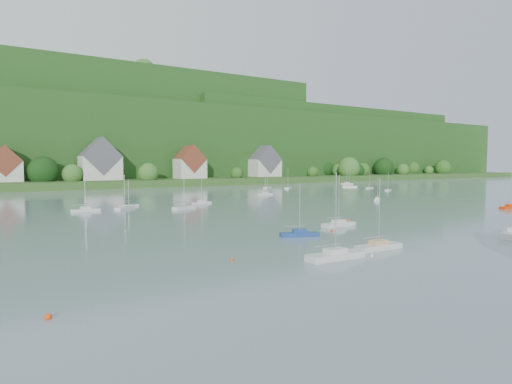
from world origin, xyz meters
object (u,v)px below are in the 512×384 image
at_px(near_sailboat_0, 335,255).
at_px(near_sailboat_2, 379,246).
at_px(near_sailboat_5, 510,207).
at_px(near_sailboat_1, 300,233).
at_px(near_sailboat_3, 339,224).

height_order(near_sailboat_0, near_sailboat_2, near_sailboat_0).
xyz_separation_m(near_sailboat_2, near_sailboat_5, (60.75, 16.21, -0.04)).
height_order(near_sailboat_1, near_sailboat_2, near_sailboat_2).
height_order(near_sailboat_1, near_sailboat_5, near_sailboat_1).
bearing_deg(near_sailboat_3, near_sailboat_0, -135.61).
relative_size(near_sailboat_0, near_sailboat_1, 1.25).
distance_m(near_sailboat_2, near_sailboat_5, 62.88).
xyz_separation_m(near_sailboat_0, near_sailboat_3, (17.19, 17.63, -0.03)).
distance_m(near_sailboat_0, near_sailboat_1, 14.72).
relative_size(near_sailboat_0, near_sailboat_3, 1.10).
xyz_separation_m(near_sailboat_1, near_sailboat_2, (2.00, -12.35, 0.03)).
xyz_separation_m(near_sailboat_0, near_sailboat_5, (68.66, 17.34, -0.06)).
bearing_deg(near_sailboat_5, near_sailboat_0, -156.00).
xyz_separation_m(near_sailboat_0, near_sailboat_1, (5.91, 13.48, -0.05)).
height_order(near_sailboat_3, near_sailboat_5, near_sailboat_3).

